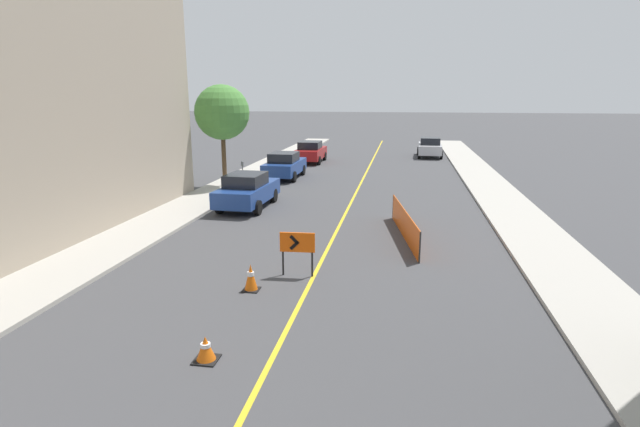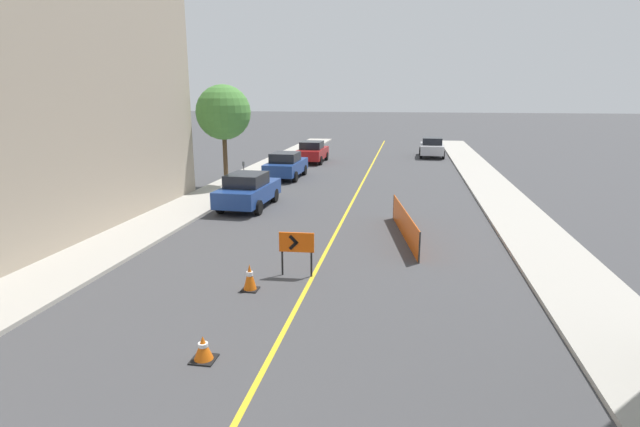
% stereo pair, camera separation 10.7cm
% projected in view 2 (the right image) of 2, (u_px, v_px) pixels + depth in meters
% --- Properties ---
extents(lane_stripe, '(0.12, 62.36, 0.01)m').
position_uv_depth(lane_stripe, '(355.00, 197.00, 25.02)').
color(lane_stripe, gold).
rests_on(lane_stripe, ground_plane).
extents(sidewalk_left, '(2.48, 62.36, 0.12)m').
position_uv_depth(sidewalk_left, '(220.00, 191.00, 26.20)').
color(sidewalk_left, '#ADA89E').
rests_on(sidewalk_left, ground_plane).
extents(sidewalk_right, '(2.48, 62.36, 0.12)m').
position_uv_depth(sidewalk_right, '(504.00, 201.00, 23.81)').
color(sidewalk_right, '#ADA89E').
rests_on(sidewalk_right, ground_plane).
extents(traffic_cone_fourth, '(0.47, 0.47, 0.50)m').
position_uv_depth(traffic_cone_fourth, '(203.00, 348.00, 9.65)').
color(traffic_cone_fourth, black).
rests_on(traffic_cone_fourth, ground_plane).
extents(traffic_cone_fifth, '(0.43, 0.43, 0.72)m').
position_uv_depth(traffic_cone_fifth, '(250.00, 277.00, 13.09)').
color(traffic_cone_fifth, black).
rests_on(traffic_cone_fifth, ground_plane).
extents(arrow_barricade_primary, '(0.99, 0.11, 1.27)m').
position_uv_depth(arrow_barricade_primary, '(297.00, 245.00, 14.00)').
color(arrow_barricade_primary, '#EF560C').
rests_on(arrow_barricade_primary, ground_plane).
extents(safety_mesh_fence, '(0.99, 5.66, 1.00)m').
position_uv_depth(safety_mesh_fence, '(405.00, 224.00, 17.87)').
color(safety_mesh_fence, '#EF560C').
rests_on(safety_mesh_fence, ground_plane).
extents(parked_car_curb_near, '(1.96, 4.37, 1.59)m').
position_uv_depth(parked_car_curb_near, '(248.00, 190.00, 22.52)').
color(parked_car_curb_near, navy).
rests_on(parked_car_curb_near, ground_plane).
extents(parked_car_curb_mid, '(1.94, 4.33, 1.59)m').
position_uv_depth(parked_car_curb_mid, '(286.00, 165.00, 30.40)').
color(parked_car_curb_mid, navy).
rests_on(parked_car_curb_mid, ground_plane).
extents(parked_car_curb_far, '(1.94, 4.31, 1.59)m').
position_uv_depth(parked_car_curb_far, '(312.00, 152.00, 37.43)').
color(parked_car_curb_far, maroon).
rests_on(parked_car_curb_far, ground_plane).
extents(parked_car_opposite_side, '(1.94, 4.34, 1.59)m').
position_uv_depth(parked_car_opposite_side, '(432.00, 147.00, 40.66)').
color(parked_car_opposite_side, '#B7B7BC').
rests_on(parked_car_opposite_side, ground_plane).
extents(parking_meter_far_curb, '(0.12, 0.11, 1.37)m').
position_uv_depth(parking_meter_far_curb, '(244.00, 168.00, 27.15)').
color(parking_meter_far_curb, '#4C4C51').
rests_on(parking_meter_far_curb, sidewalk_left).
extents(street_tree_left_near, '(2.92, 2.92, 5.42)m').
position_uv_depth(street_tree_left_near, '(223.00, 113.00, 26.59)').
color(street_tree_left_near, '#4C3823').
rests_on(street_tree_left_near, sidewalk_left).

